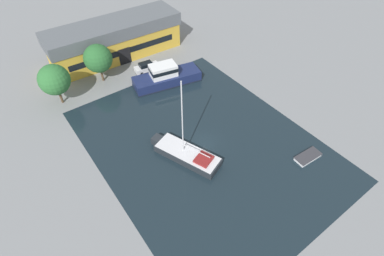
{
  "coord_description": "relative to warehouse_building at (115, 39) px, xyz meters",
  "views": [
    {
      "loc": [
        -18.81,
        -22.75,
        32.29
      ],
      "look_at": [
        0.0,
        2.82,
        1.0
      ],
      "focal_mm": 28.0,
      "sensor_mm": 36.0,
      "label": 1
    }
  ],
  "objects": [
    {
      "name": "ground_plane",
      "position": [
        -1.02,
        -29.62,
        -3.59
      ],
      "size": [
        440.0,
        440.0,
        0.0
      ],
      "primitive_type": "plane",
      "color": "gray"
    },
    {
      "name": "warehouse_building",
      "position": [
        0.0,
        0.0,
        0.0
      ],
      "size": [
        26.21,
        8.58,
        7.08
      ],
      "rotation": [
        0.0,
        0.0,
        -0.03
      ],
      "color": "gold",
      "rests_on": "ground"
    },
    {
      "name": "parked_car",
      "position": [
        1.9,
        -8.36,
        -2.71
      ],
      "size": [
        4.82,
        2.33,
        1.76
      ],
      "rotation": [
        0.0,
        0.0,
        4.59
      ],
      "color": "silver",
      "rests_on": "ground"
    },
    {
      "name": "quay_tree_near_building",
      "position": [
        -6.13,
        -6.32,
        1.01
      ],
      "size": [
        4.94,
        4.94,
        7.08
      ],
      "color": "brown",
      "rests_on": "ground"
    },
    {
      "name": "motor_cruiser",
      "position": [
        2.74,
        -13.87,
        -2.18
      ],
      "size": [
        12.62,
        6.34,
        3.89
      ],
      "rotation": [
        0.0,
        0.0,
        1.37
      ],
      "color": "#19234C",
      "rests_on": "water_canal"
    },
    {
      "name": "small_dinghy",
      "position": [
        9.01,
        -40.34,
        -3.32
      ],
      "size": [
        4.01,
        2.0,
        0.52
      ],
      "rotation": [
        0.0,
        0.0,
        4.65
      ],
      "color": "white",
      "rests_on": "water_canal"
    },
    {
      "name": "quay_tree_by_water",
      "position": [
        -14.29,
        -8.08,
        0.99
      ],
      "size": [
        4.97,
        4.97,
        7.07
      ],
      "color": "brown",
      "rests_on": "ground"
    },
    {
      "name": "water_canal",
      "position": [
        -1.02,
        -29.62,
        -3.58
      ],
      "size": [
        28.59,
        37.58,
        0.01
      ],
      "primitive_type": "cube",
      "color": "black",
      "rests_on": "ground"
    },
    {
      "name": "sailboat_moored",
      "position": [
        -4.48,
        -30.21,
        -2.91
      ],
      "size": [
        6.33,
        10.71,
        12.74
      ],
      "rotation": [
        0.0,
        0.0,
        0.37
      ],
      "color": "#23282D",
      "rests_on": "water_canal"
    }
  ]
}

